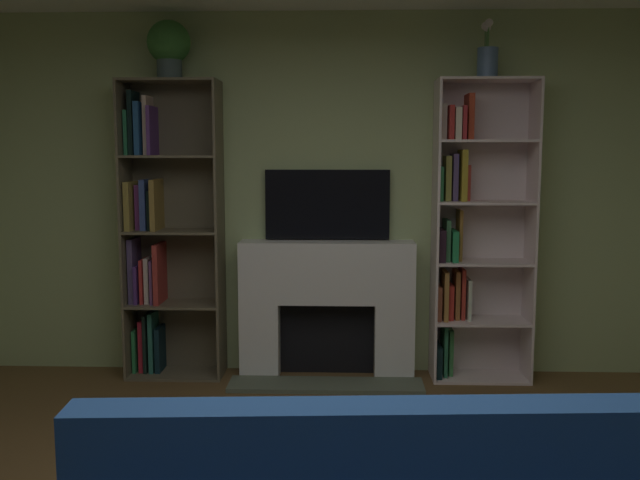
# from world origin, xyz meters

# --- Properties ---
(wall_back_accent) EXTENTS (5.45, 0.06, 2.66)m
(wall_back_accent) POSITION_xyz_m (0.00, 2.73, 1.33)
(wall_back_accent) COLOR #A4B67A
(wall_back_accent) RESTS_ON ground_plane
(fireplace) EXTENTS (1.37, 0.56, 1.00)m
(fireplace) POSITION_xyz_m (0.00, 2.57, 0.54)
(fireplace) COLOR white
(fireplace) RESTS_ON ground_plane
(tv) EXTENTS (0.91, 0.06, 0.51)m
(tv) POSITION_xyz_m (0.00, 2.67, 1.26)
(tv) COLOR black
(tv) RESTS_ON fireplace
(bookshelf_left) EXTENTS (0.70, 0.34, 2.16)m
(bookshelf_left) POSITION_xyz_m (-1.21, 2.58, 1.06)
(bookshelf_left) COLOR brown
(bookshelf_left) RESTS_ON ground_plane
(bookshelf_right) EXTENTS (0.70, 0.33, 2.16)m
(bookshelf_right) POSITION_xyz_m (1.03, 2.58, 1.08)
(bookshelf_right) COLOR silver
(bookshelf_right) RESTS_ON ground_plane
(potted_plant) EXTENTS (0.31, 0.31, 0.41)m
(potted_plant) POSITION_xyz_m (-1.12, 2.55, 2.39)
(potted_plant) COLOR #475A5B
(potted_plant) RESTS_ON bookshelf_left
(vase_with_flowers) EXTENTS (0.14, 0.14, 0.41)m
(vase_with_flowers) POSITION_xyz_m (1.12, 2.55, 2.29)
(vase_with_flowers) COLOR #5676A3
(vase_with_flowers) RESTS_ON bookshelf_right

